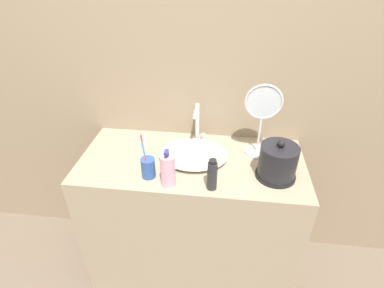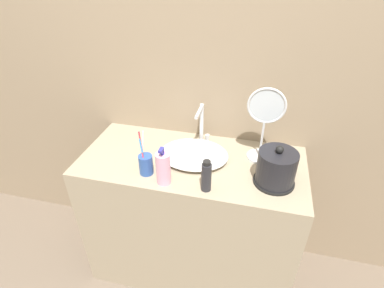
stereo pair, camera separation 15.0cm
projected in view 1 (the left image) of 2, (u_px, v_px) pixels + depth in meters
wall_back at (198, 57)px, 1.54m from camera, size 6.00×0.04×2.60m
vanity_counter at (192, 217)px, 1.79m from camera, size 1.17×0.53×0.85m
sink_basin at (193, 154)px, 1.56m from camera, size 0.36×0.29×0.05m
faucet at (198, 122)px, 1.64m from camera, size 0.06×0.15×0.23m
electric_kettle at (278, 163)px, 1.40m from camera, size 0.19×0.19×0.20m
toothbrush_cup at (148, 167)px, 1.41m from camera, size 0.07×0.07×0.23m
lotion_bottle at (168, 170)px, 1.35m from camera, size 0.07×0.07×0.20m
shampoo_bottle at (212, 175)px, 1.33m from camera, size 0.05×0.05×0.16m
vanity_mirror at (262, 116)px, 1.49m from camera, size 0.19×0.13×0.39m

